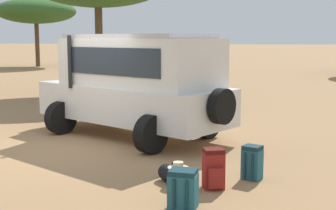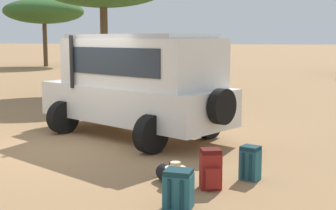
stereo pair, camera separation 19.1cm
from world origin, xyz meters
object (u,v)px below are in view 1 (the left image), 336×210
Objects in this scene: safari_vehicle at (135,83)px; acacia_tree_far_left at (36,11)px; backpack_cluster_center at (214,169)px; backpack_near_rear_wheel at (183,189)px; backpack_beside_front_wheel at (252,163)px; duffel_bag_low_black_case at (175,175)px.

acacia_tree_far_left is (-16.02, 24.60, 3.18)m from safari_vehicle.
backpack_near_rear_wheel is (-0.30, -0.93, -0.04)m from backpack_cluster_center.
backpack_beside_front_wheel is (2.92, -2.83, -1.02)m from safari_vehicle.
safari_vehicle is 4.20m from backpack_beside_front_wheel.
duffel_bag_low_black_case is 33.43m from acacia_tree_far_left.
backpack_near_rear_wheel is 34.45m from acacia_tree_far_left.
backpack_cluster_center is 0.67m from duffel_bag_low_black_case.
backpack_near_rear_wheel reaches higher than duffel_bag_low_black_case.
backpack_near_rear_wheel is at bearing -64.99° from safari_vehicle.
safari_vehicle is 3.98m from duffel_bag_low_black_case.
backpack_beside_front_wheel is 1.34m from duffel_bag_low_black_case.
backpack_beside_front_wheel is 0.86m from backpack_cluster_center.
duffel_bag_low_black_case is at bearing 173.21° from backpack_cluster_center.
acacia_tree_far_left is at bearing 123.21° from backpack_cluster_center.
duffel_bag_low_black_case is at bearing -154.74° from backpack_beside_front_wheel.
acacia_tree_far_left reaches higher than duffel_bag_low_black_case.
safari_vehicle is at bearing 135.90° from backpack_beside_front_wheel.
backpack_near_rear_wheel is at bearing -118.68° from backpack_beside_front_wheel.
duffel_bag_low_black_case is at bearing -57.65° from acacia_tree_far_left.
backpack_beside_front_wheel is at bearing 61.32° from backpack_near_rear_wheel.
backpack_near_rear_wheel is (2.06, -4.41, -1.03)m from safari_vehicle.
safari_vehicle reaches higher than backpack_near_rear_wheel.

